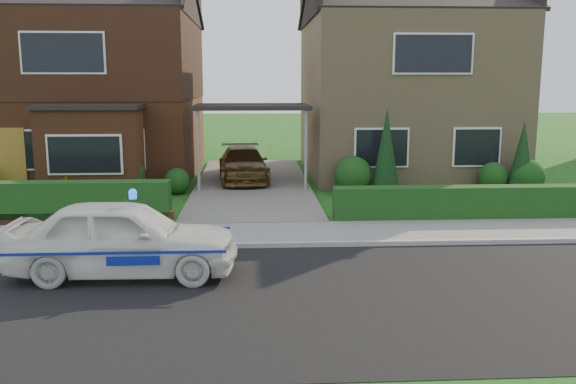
{
  "coord_description": "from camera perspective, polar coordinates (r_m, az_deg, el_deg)",
  "views": [
    {
      "loc": [
        0.04,
        -9.61,
        3.51
      ],
      "look_at": [
        0.79,
        3.5,
        1.14
      ],
      "focal_mm": 38.0,
      "sensor_mm": 36.0,
      "label": 1
    }
  ],
  "objects": [
    {
      "name": "ground",
      "position": [
        10.23,
        -3.34,
        -9.83
      ],
      "size": [
        120.0,
        120.0,
        0.0
      ],
      "primitive_type": "plane",
      "color": "#164512",
      "rests_on": "ground"
    },
    {
      "name": "road",
      "position": [
        10.23,
        -3.34,
        -9.83
      ],
      "size": [
        60.0,
        6.0,
        0.02
      ],
      "primitive_type": "cube",
      "color": "black",
      "rests_on": "ground"
    },
    {
      "name": "kerb",
      "position": [
        13.13,
        -3.34,
        -5.01
      ],
      "size": [
        60.0,
        0.16,
        0.12
      ],
      "primitive_type": "cube",
      "color": "#9E9993",
      "rests_on": "ground"
    },
    {
      "name": "sidewalk",
      "position": [
        14.14,
        -3.34,
        -3.93
      ],
      "size": [
        60.0,
        2.0,
        0.1
      ],
      "primitive_type": "cube",
      "color": "slate",
      "rests_on": "ground"
    },
    {
      "name": "driveway",
      "position": [
        20.9,
        -3.33,
        0.73
      ],
      "size": [
        3.8,
        12.0,
        0.12
      ],
      "primitive_type": "cube",
      "color": "#666059",
      "rests_on": "ground"
    },
    {
      "name": "house_left",
      "position": [
        24.23,
        -17.47,
        10.5
      ],
      "size": [
        7.5,
        9.53,
        7.25
      ],
      "color": "brown",
      "rests_on": "ground"
    },
    {
      "name": "house_right",
      "position": [
        24.3,
        10.62,
        10.44
      ],
      "size": [
        7.5,
        8.06,
        7.25
      ],
      "color": "tan",
      "rests_on": "ground"
    },
    {
      "name": "carport_link",
      "position": [
        20.59,
        -3.41,
        7.85
      ],
      "size": [
        3.8,
        3.0,
        2.77
      ],
      "color": "black",
      "rests_on": "ground"
    },
    {
      "name": "dwarf_wall",
      "position": [
        16.36,
        -24.12,
        -2.41
      ],
      "size": [
        7.7,
        0.25,
        0.36
      ],
      "primitive_type": "cube",
      "color": "brown",
      "rests_on": "ground"
    },
    {
      "name": "hedge_left",
      "position": [
        16.53,
        -23.9,
        -2.9
      ],
      "size": [
        7.5,
        0.55,
        0.9
      ],
      "primitive_type": "cube",
      "color": "#133C14",
      "rests_on": "ground"
    },
    {
      "name": "hedge_right",
      "position": [
        16.41,
        17.38,
        -2.58
      ],
      "size": [
        7.5,
        0.55,
        0.8
      ],
      "primitive_type": "cube",
      "color": "#133C14",
      "rests_on": "ground"
    },
    {
      "name": "shrub_left_mid",
      "position": [
        19.55,
        -15.16,
        1.51
      ],
      "size": [
        1.32,
        1.32,
        1.32
      ],
      "primitive_type": "sphere",
      "color": "#133C14",
      "rests_on": "ground"
    },
    {
      "name": "shrub_left_near",
      "position": [
        19.61,
        -10.37,
        1.02
      ],
      "size": [
        0.84,
        0.84,
        0.84
      ],
      "primitive_type": "sphere",
      "color": "#133C14",
      "rests_on": "ground"
    },
    {
      "name": "shrub_right_near",
      "position": [
        19.49,
        6.1,
        1.6
      ],
      "size": [
        1.2,
        1.2,
        1.2
      ],
      "primitive_type": "sphere",
      "color": "#133C14",
      "rests_on": "ground"
    },
    {
      "name": "shrub_right_mid",
      "position": [
        20.85,
        18.63,
        1.35
      ],
      "size": [
        0.96,
        0.96,
        0.96
      ],
      "primitive_type": "sphere",
      "color": "#133C14",
      "rests_on": "ground"
    },
    {
      "name": "shrub_right_far",
      "position": [
        20.96,
        21.48,
        1.39
      ],
      "size": [
        1.08,
        1.08,
        1.08
      ],
      "primitive_type": "sphere",
      "color": "#133C14",
      "rests_on": "ground"
    },
    {
      "name": "conifer_a",
      "position": [
        19.39,
        9.16,
        3.57
      ],
      "size": [
        0.9,
        0.9,
        2.6
      ],
      "primitive_type": "cone",
      "color": "black",
      "rests_on": "ground"
    },
    {
      "name": "conifer_b",
      "position": [
        20.81,
        21.08,
        2.91
      ],
      "size": [
        0.9,
        0.9,
        2.2
      ],
      "primitive_type": "cone",
      "color": "black",
      "rests_on": "ground"
    },
    {
      "name": "police_car",
      "position": [
        11.51,
        -15.15,
        -4.22
      ],
      "size": [
        3.8,
        4.17,
        1.57
      ],
      "rotation": [
        0.0,
        0.0,
        1.55
      ],
      "color": "silver",
      "rests_on": "ground"
    },
    {
      "name": "driveway_car",
      "position": [
        21.25,
        -4.22,
        2.62
      ],
      "size": [
        1.92,
        4.11,
        1.16
      ],
      "primitive_type": "imported",
      "rotation": [
        0.0,
        0.0,
        0.07
      ],
      "color": "brown",
      "rests_on": "driveway"
    },
    {
      "name": "potted_plant_b",
      "position": [
        19.07,
        -20.42,
        0.19
      ],
      "size": [
        0.55,
        0.55,
        0.78
      ],
      "primitive_type": "imported",
      "rotation": [
        0.0,
        0.0,
        0.72
      ],
      "color": "gray",
      "rests_on": "ground"
    },
    {
      "name": "potted_plant_c",
      "position": [
        19.31,
        -15.39,
        0.51
      ],
      "size": [
        0.45,
        0.45,
        0.73
      ],
      "primitive_type": "imported",
      "rotation": [
        0.0,
        0.0,
        1.46
      ],
      "color": "gray",
      "rests_on": "ground"
    }
  ]
}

